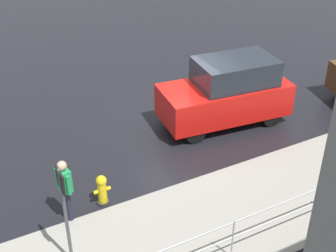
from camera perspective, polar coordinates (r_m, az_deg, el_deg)
The scene contains 7 objects.
ground_plane at distance 14.51m, azimuth 1.35°, elevation 0.16°, with size 60.00×60.00×0.00m, color black.
kerb_strip at distance 11.71m, azimuth 11.59°, elevation -9.15°, with size 24.00×3.20×0.04m, color gray.
moving_hatchback at distance 14.29m, azimuth 7.21°, elevation 4.11°, with size 4.06×2.12×2.06m.
fire_hydrant at distance 11.36m, azimuth -8.04°, elevation -7.71°, with size 0.42×0.31×0.80m.
pedestrian at distance 10.72m, azimuth -12.49°, elevation -7.15°, with size 0.29×0.56×1.62m.
metal_railing at distance 10.53m, azimuth 14.45°, elevation -9.82°, with size 8.63×0.04×1.05m.
sign_post at distance 9.27m, azimuth -12.57°, elevation -9.28°, with size 0.07×0.44×2.40m.
Camera 1 is at (6.16, 10.80, 7.48)m, focal length 50.00 mm.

